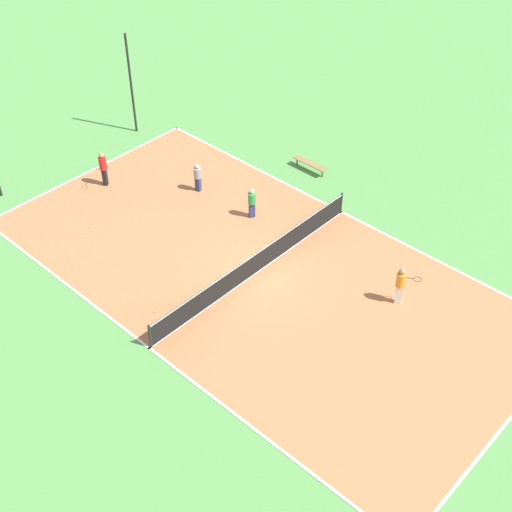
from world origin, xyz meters
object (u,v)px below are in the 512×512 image
at_px(player_far_green, 252,201).
at_px(tennis_ball_right_alley, 155,312).
at_px(fence_post_back_right, 131,84).
at_px(tennis_net, 256,262).
at_px(player_coach_red, 103,167).
at_px(player_baseline_gray, 198,176).
at_px(tennis_ball_near_net, 167,260).
at_px(player_center_orange, 401,283).
at_px(bench, 310,164).
at_px(tennis_ball_far_baseline, 92,230).

xyz_separation_m(player_far_green, tennis_ball_right_alley, (-7.06, -1.50, -0.80)).
distance_m(tennis_ball_right_alley, fence_post_back_right, 14.37).
bearing_deg(tennis_ball_right_alley, tennis_net, -15.98).
height_order(player_coach_red, player_baseline_gray, player_coach_red).
height_order(tennis_ball_near_net, fence_post_back_right, fence_post_back_right).
relative_size(player_center_orange, tennis_ball_near_net, 25.60).
relative_size(player_far_green, fence_post_back_right, 0.28).
height_order(player_coach_red, fence_post_back_right, fence_post_back_right).
height_order(player_baseline_gray, fence_post_back_right, fence_post_back_right).
distance_m(tennis_net, fence_post_back_right, 13.38).
bearing_deg(player_coach_red, player_center_orange, 64.08).
xyz_separation_m(bench, tennis_ball_right_alley, (-11.77, -2.03, -0.34)).
relative_size(player_coach_red, tennis_ball_near_net, 26.00).
bearing_deg(tennis_ball_right_alley, tennis_ball_far_baseline, 75.99).
distance_m(tennis_net, bench, 8.10).
xyz_separation_m(player_center_orange, tennis_ball_near_net, (-4.49, 8.50, -0.97)).
distance_m(player_coach_red, tennis_ball_right_alley, 9.41).
bearing_deg(player_center_orange, tennis_ball_far_baseline, 173.74).
relative_size(player_coach_red, tennis_ball_right_alley, 26.00).
relative_size(player_center_orange, fence_post_back_right, 0.32).
bearing_deg(player_baseline_gray, tennis_net, 144.20).
xyz_separation_m(tennis_ball_near_net, tennis_ball_right_alley, (-2.35, -1.98, 0.00)).
xyz_separation_m(player_far_green, tennis_ball_near_net, (-4.72, 0.48, -0.80)).
xyz_separation_m(tennis_net, fence_post_back_right, (4.11, 12.55, 2.12)).
height_order(tennis_net, player_far_green, player_far_green).
xyz_separation_m(player_far_green, fence_post_back_right, (1.41, 9.80, 1.84)).
bearing_deg(player_center_orange, player_far_green, 148.87).
xyz_separation_m(bench, player_coach_red, (-7.61, 6.36, 0.65)).
height_order(player_coach_red, tennis_ball_far_baseline, player_coach_red).
distance_m(bench, player_center_orange, 9.89).
relative_size(tennis_net, player_coach_red, 6.43).
bearing_deg(player_far_green, fence_post_back_right, 110.53).
height_order(bench, fence_post_back_right, fence_post_back_right).
height_order(player_coach_red, player_far_green, player_coach_red).
xyz_separation_m(bench, player_center_orange, (-4.93, -8.55, 0.63)).
distance_m(player_baseline_gray, tennis_ball_far_baseline, 5.55).
relative_size(bench, tennis_ball_near_net, 27.94).
height_order(player_far_green, player_baseline_gray, player_far_green).
bearing_deg(tennis_ball_near_net, bench, 0.29).
xyz_separation_m(tennis_ball_far_baseline, fence_post_back_right, (7.00, 5.36, 2.64)).
xyz_separation_m(tennis_net, player_far_green, (2.70, 2.75, 0.29)).
distance_m(bench, tennis_ball_right_alley, 11.95).
height_order(tennis_net, tennis_ball_right_alley, tennis_net).
bearing_deg(player_coach_red, tennis_net, 55.14).
height_order(player_baseline_gray, tennis_ball_far_baseline, player_baseline_gray).
height_order(tennis_ball_right_alley, tennis_ball_far_baseline, same).
bearing_deg(player_far_green, bench, 35.09).
height_order(tennis_net, player_center_orange, player_center_orange).
height_order(player_far_green, fence_post_back_right, fence_post_back_right).
bearing_deg(player_coach_red, tennis_ball_right_alley, 27.50).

